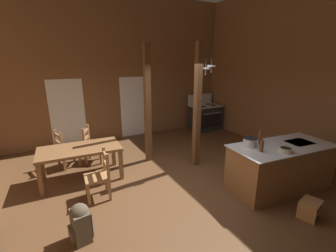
{
  "coord_description": "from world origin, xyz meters",
  "views": [
    {
      "loc": [
        -2.15,
        -3.59,
        2.55
      ],
      "look_at": [
        0.12,
        0.69,
        1.16
      ],
      "focal_mm": 24.14,
      "sensor_mm": 36.0,
      "label": 1
    }
  ],
  "objects_px": {
    "backpack": "(80,221)",
    "stockpot_on_counter": "(250,142)",
    "ladderback_chair_by_post": "(66,149)",
    "ladderback_chair_at_table_end": "(92,145)",
    "ladderback_chair_near_window": "(100,176)",
    "dining_table": "(80,152)",
    "bottle_tall_on_counter": "(262,146)",
    "stove_range": "(205,117)",
    "kitchen_island": "(280,166)",
    "step_stool": "(310,208)",
    "bottle_short_on_counter": "(260,137)",
    "mixing_bowl_on_counter": "(286,150)"
  },
  "relations": [
    {
      "from": "bottle_tall_on_counter",
      "to": "bottle_short_on_counter",
      "type": "bearing_deg",
      "value": 43.98
    },
    {
      "from": "ladderback_chair_at_table_end",
      "to": "mixing_bowl_on_counter",
      "type": "relative_size",
      "value": 4.13
    },
    {
      "from": "bottle_tall_on_counter",
      "to": "bottle_short_on_counter",
      "type": "distance_m",
      "value": 0.45
    },
    {
      "from": "kitchen_island",
      "to": "ladderback_chair_by_post",
      "type": "distance_m",
      "value": 4.94
    },
    {
      "from": "bottle_tall_on_counter",
      "to": "mixing_bowl_on_counter",
      "type": "bearing_deg",
      "value": -31.3
    },
    {
      "from": "stove_range",
      "to": "step_stool",
      "type": "height_order",
      "value": "stove_range"
    },
    {
      "from": "ladderback_chair_near_window",
      "to": "ladderback_chair_at_table_end",
      "type": "relative_size",
      "value": 1.0
    },
    {
      "from": "ladderback_chair_near_window",
      "to": "ladderback_chair_by_post",
      "type": "height_order",
      "value": "same"
    },
    {
      "from": "step_stool",
      "to": "mixing_bowl_on_counter",
      "type": "distance_m",
      "value": 1.03
    },
    {
      "from": "backpack",
      "to": "bottle_tall_on_counter",
      "type": "bearing_deg",
      "value": -6.95
    },
    {
      "from": "stove_range",
      "to": "ladderback_chair_by_post",
      "type": "relative_size",
      "value": 1.39
    },
    {
      "from": "ladderback_chair_near_window",
      "to": "bottle_short_on_counter",
      "type": "relative_size",
      "value": 2.79
    },
    {
      "from": "stockpot_on_counter",
      "to": "bottle_tall_on_counter",
      "type": "height_order",
      "value": "bottle_tall_on_counter"
    },
    {
      "from": "bottle_short_on_counter",
      "to": "bottle_tall_on_counter",
      "type": "bearing_deg",
      "value": -136.02
    },
    {
      "from": "step_stool",
      "to": "ladderback_chair_by_post",
      "type": "distance_m",
      "value": 5.3
    },
    {
      "from": "ladderback_chair_at_table_end",
      "to": "dining_table",
      "type": "bearing_deg",
      "value": -114.71
    },
    {
      "from": "kitchen_island",
      "to": "step_stool",
      "type": "height_order",
      "value": "kitchen_island"
    },
    {
      "from": "kitchen_island",
      "to": "dining_table",
      "type": "height_order",
      "value": "kitchen_island"
    },
    {
      "from": "backpack",
      "to": "stockpot_on_counter",
      "type": "xyz_separation_m",
      "value": [
        3.23,
        -0.09,
        0.7
      ]
    },
    {
      "from": "dining_table",
      "to": "bottle_short_on_counter",
      "type": "distance_m",
      "value": 3.83
    },
    {
      "from": "dining_table",
      "to": "mixing_bowl_on_counter",
      "type": "xyz_separation_m",
      "value": [
        3.3,
        -2.54,
        0.32
      ]
    },
    {
      "from": "stove_range",
      "to": "step_stool",
      "type": "relative_size",
      "value": 3.18
    },
    {
      "from": "ladderback_chair_near_window",
      "to": "ladderback_chair_by_post",
      "type": "distance_m",
      "value": 1.82
    },
    {
      "from": "step_stool",
      "to": "ladderback_chair_at_table_end",
      "type": "height_order",
      "value": "ladderback_chair_at_table_end"
    },
    {
      "from": "dining_table",
      "to": "bottle_short_on_counter",
      "type": "xyz_separation_m",
      "value": [
        3.25,
        -1.99,
        0.41
      ]
    },
    {
      "from": "backpack",
      "to": "step_stool",
      "type": "bearing_deg",
      "value": -20.05
    },
    {
      "from": "ladderback_chair_near_window",
      "to": "bottle_tall_on_counter",
      "type": "distance_m",
      "value": 3.1
    },
    {
      "from": "kitchen_island",
      "to": "ladderback_chair_by_post",
      "type": "xyz_separation_m",
      "value": [
        -3.83,
        3.12,
        -0.01
      ]
    },
    {
      "from": "backpack",
      "to": "bottle_short_on_counter",
      "type": "height_order",
      "value": "bottle_short_on_counter"
    },
    {
      "from": "dining_table",
      "to": "bottle_tall_on_counter",
      "type": "height_order",
      "value": "bottle_tall_on_counter"
    },
    {
      "from": "ladderback_chair_at_table_end",
      "to": "bottle_short_on_counter",
      "type": "xyz_separation_m",
      "value": [
        2.85,
        -2.85,
        0.61
      ]
    },
    {
      "from": "kitchen_island",
      "to": "ladderback_chair_at_table_end",
      "type": "bearing_deg",
      "value": 135.56
    },
    {
      "from": "kitchen_island",
      "to": "backpack",
      "type": "height_order",
      "value": "kitchen_island"
    },
    {
      "from": "dining_table",
      "to": "mixing_bowl_on_counter",
      "type": "bearing_deg",
      "value": -37.5
    },
    {
      "from": "stove_range",
      "to": "stockpot_on_counter",
      "type": "bearing_deg",
      "value": -115.6
    },
    {
      "from": "step_stool",
      "to": "stove_range",
      "type": "bearing_deg",
      "value": 72.36
    },
    {
      "from": "ladderback_chair_by_post",
      "to": "mixing_bowl_on_counter",
      "type": "relative_size",
      "value": 4.13
    },
    {
      "from": "step_stool",
      "to": "ladderback_chair_at_table_end",
      "type": "bearing_deg",
      "value": 124.81
    },
    {
      "from": "dining_table",
      "to": "ladderback_chair_near_window",
      "type": "height_order",
      "value": "ladderback_chair_near_window"
    },
    {
      "from": "backpack",
      "to": "bottle_short_on_counter",
      "type": "xyz_separation_m",
      "value": [
        3.53,
        -0.08,
        0.75
      ]
    },
    {
      "from": "stove_range",
      "to": "step_stool",
      "type": "distance_m",
      "value": 5.32
    },
    {
      "from": "ladderback_chair_by_post",
      "to": "stockpot_on_counter",
      "type": "relative_size",
      "value": 2.81
    },
    {
      "from": "ladderback_chair_at_table_end",
      "to": "ladderback_chair_by_post",
      "type": "bearing_deg",
      "value": -178.47
    },
    {
      "from": "kitchen_island",
      "to": "stove_range",
      "type": "bearing_deg",
      "value": 73.65
    },
    {
      "from": "ladderback_chair_by_post",
      "to": "ladderback_chair_at_table_end",
      "type": "distance_m",
      "value": 0.64
    },
    {
      "from": "step_stool",
      "to": "backpack",
      "type": "height_order",
      "value": "backpack"
    },
    {
      "from": "step_stool",
      "to": "ladderback_chair_at_table_end",
      "type": "relative_size",
      "value": 0.44
    },
    {
      "from": "ladderback_chair_near_window",
      "to": "backpack",
      "type": "distance_m",
      "value": 1.11
    },
    {
      "from": "ladderback_chair_by_post",
      "to": "bottle_short_on_counter",
      "type": "xyz_separation_m",
      "value": [
        3.49,
        -2.83,
        0.61
      ]
    },
    {
      "from": "bottle_tall_on_counter",
      "to": "bottle_short_on_counter",
      "type": "height_order",
      "value": "bottle_short_on_counter"
    }
  ]
}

